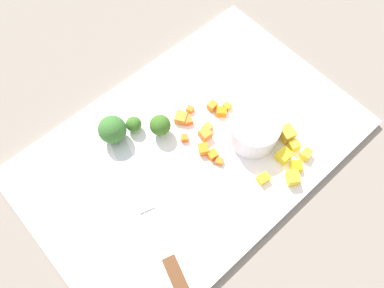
# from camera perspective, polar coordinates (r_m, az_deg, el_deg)

# --- Properties ---
(ground_plane) EXTENTS (4.00, 4.00, 0.00)m
(ground_plane) POSITION_cam_1_polar(r_m,az_deg,el_deg) (0.61, 0.00, -0.93)
(ground_plane) COLOR gray
(cutting_board) EXTENTS (0.51, 0.33, 0.01)m
(cutting_board) POSITION_cam_1_polar(r_m,az_deg,el_deg) (0.61, 0.00, -0.68)
(cutting_board) COLOR white
(cutting_board) RESTS_ON ground_plane
(prep_bowl) EXTENTS (0.08, 0.08, 0.04)m
(prep_bowl) POSITION_cam_1_polar(r_m,az_deg,el_deg) (0.60, 8.99, 1.89)
(prep_bowl) COLOR white
(prep_bowl) RESTS_ON cutting_board
(chef_knife) EXTENTS (0.10, 0.28, 0.02)m
(chef_knife) POSITION_cam_1_polar(r_m,az_deg,el_deg) (0.55, -4.52, -13.84)
(chef_knife) COLOR silver
(chef_knife) RESTS_ON cutting_board
(carrot_dice_0) EXTENTS (0.02, 0.01, 0.01)m
(carrot_dice_0) POSITION_cam_1_polar(r_m,az_deg,el_deg) (0.63, 2.97, 5.53)
(carrot_dice_0) COLOR orange
(carrot_dice_0) RESTS_ON cutting_board
(carrot_dice_1) EXTENTS (0.02, 0.02, 0.01)m
(carrot_dice_1) POSITION_cam_1_polar(r_m,az_deg,el_deg) (0.59, 3.01, -1.56)
(carrot_dice_1) COLOR orange
(carrot_dice_1) RESTS_ON cutting_board
(carrot_dice_2) EXTENTS (0.02, 0.02, 0.01)m
(carrot_dice_2) POSITION_cam_1_polar(r_m,az_deg,el_deg) (0.62, 4.29, 4.66)
(carrot_dice_2) COLOR orange
(carrot_dice_2) RESTS_ON cutting_board
(carrot_dice_3) EXTENTS (0.01, 0.01, 0.01)m
(carrot_dice_3) POSITION_cam_1_polar(r_m,az_deg,el_deg) (0.59, 3.97, -2.51)
(carrot_dice_3) COLOR orange
(carrot_dice_3) RESTS_ON cutting_board
(carrot_dice_4) EXTENTS (0.02, 0.02, 0.01)m
(carrot_dice_4) POSITION_cam_1_polar(r_m,az_deg,el_deg) (0.62, -0.62, 3.46)
(carrot_dice_4) COLOR orange
(carrot_dice_4) RESTS_ON cutting_board
(carrot_dice_5) EXTENTS (0.01, 0.01, 0.01)m
(carrot_dice_5) POSITION_cam_1_polar(r_m,az_deg,el_deg) (0.63, 5.15, 5.43)
(carrot_dice_5) COLOR orange
(carrot_dice_5) RESTS_ON cutting_board
(carrot_dice_6) EXTENTS (0.01, 0.01, 0.01)m
(carrot_dice_6) POSITION_cam_1_polar(r_m,az_deg,el_deg) (0.60, -1.04, 0.93)
(carrot_dice_6) COLOR orange
(carrot_dice_6) RESTS_ON cutting_board
(carrot_dice_7) EXTENTS (0.02, 0.02, 0.02)m
(carrot_dice_7) POSITION_cam_1_polar(r_m,az_deg,el_deg) (0.60, 1.92, 1.45)
(carrot_dice_7) COLOR orange
(carrot_dice_7) RESTS_ON cutting_board
(carrot_dice_8) EXTENTS (0.02, 0.02, 0.01)m
(carrot_dice_8) POSITION_cam_1_polar(r_m,az_deg,el_deg) (0.59, 1.70, -0.76)
(carrot_dice_8) COLOR orange
(carrot_dice_8) RESTS_ON cutting_board
(carrot_dice_9) EXTENTS (0.02, 0.02, 0.01)m
(carrot_dice_9) POSITION_cam_1_polar(r_m,az_deg,el_deg) (0.62, -1.60, 3.85)
(carrot_dice_9) COLOR orange
(carrot_dice_9) RESTS_ON cutting_board
(carrot_dice_10) EXTENTS (0.01, 0.01, 0.01)m
(carrot_dice_10) POSITION_cam_1_polar(r_m,az_deg,el_deg) (0.61, 2.25, 2.35)
(carrot_dice_10) COLOR orange
(carrot_dice_10) RESTS_ON cutting_board
(carrot_dice_11) EXTENTS (0.01, 0.01, 0.01)m
(carrot_dice_11) POSITION_cam_1_polar(r_m,az_deg,el_deg) (0.63, -0.29, 5.03)
(carrot_dice_11) COLOR orange
(carrot_dice_11) RESTS_ON cutting_board
(pepper_dice_0) EXTENTS (0.02, 0.02, 0.01)m
(pepper_dice_0) POSITION_cam_1_polar(r_m,az_deg,el_deg) (0.60, 14.90, -3.12)
(pepper_dice_0) COLOR yellow
(pepper_dice_0) RESTS_ON cutting_board
(pepper_dice_1) EXTENTS (0.02, 0.03, 0.02)m
(pepper_dice_1) POSITION_cam_1_polar(r_m,az_deg,el_deg) (0.62, 13.56, 1.42)
(pepper_dice_1) COLOR yellow
(pepper_dice_1) RESTS_ON cutting_board
(pepper_dice_2) EXTENTS (0.02, 0.03, 0.02)m
(pepper_dice_2) POSITION_cam_1_polar(r_m,az_deg,el_deg) (0.59, 14.40, -4.79)
(pepper_dice_2) COLOR yellow
(pepper_dice_2) RESTS_ON cutting_board
(pepper_dice_3) EXTENTS (0.02, 0.02, 0.01)m
(pepper_dice_3) POSITION_cam_1_polar(r_m,az_deg,el_deg) (0.61, 16.20, -1.43)
(pepper_dice_3) COLOR yellow
(pepper_dice_3) RESTS_ON cutting_board
(pepper_dice_4) EXTENTS (0.02, 0.02, 0.02)m
(pepper_dice_4) POSITION_cam_1_polar(r_m,az_deg,el_deg) (0.60, 13.12, -1.65)
(pepper_dice_4) COLOR yellow
(pepper_dice_4) RESTS_ON cutting_board
(pepper_dice_5) EXTENTS (0.02, 0.02, 0.01)m
(pepper_dice_5) POSITION_cam_1_polar(r_m,az_deg,el_deg) (0.61, 14.56, -0.24)
(pepper_dice_5) COLOR yellow
(pepper_dice_5) RESTS_ON cutting_board
(pepper_dice_6) EXTENTS (0.02, 0.02, 0.01)m
(pepper_dice_6) POSITION_cam_1_polar(r_m,az_deg,el_deg) (0.58, 10.29, -4.96)
(pepper_dice_6) COLOR yellow
(pepper_dice_6) RESTS_ON cutting_board
(broccoli_floret_0) EXTENTS (0.03, 0.03, 0.04)m
(broccoli_floret_0) POSITION_cam_1_polar(r_m,az_deg,el_deg) (0.59, -4.63, 2.70)
(broccoli_floret_0) COLOR #93C26A
(broccoli_floret_0) RESTS_ON cutting_board
(broccoli_floret_1) EXTENTS (0.04, 0.04, 0.05)m
(broccoli_floret_1) POSITION_cam_1_polar(r_m,az_deg,el_deg) (0.60, -11.45, 2.04)
(broccoli_floret_1) COLOR #95B75B
(broccoli_floret_1) RESTS_ON cutting_board
(broccoli_floret_2) EXTENTS (0.02, 0.02, 0.03)m
(broccoli_floret_2) POSITION_cam_1_polar(r_m,az_deg,el_deg) (0.61, -8.44, 2.85)
(broccoli_floret_2) COLOR #87C35D
(broccoli_floret_2) RESTS_ON cutting_board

